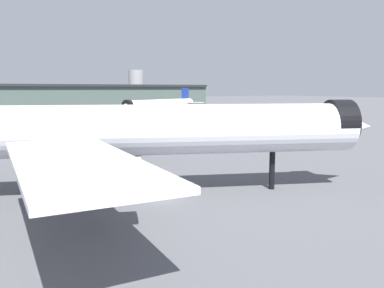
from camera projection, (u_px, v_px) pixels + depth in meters
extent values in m
plane|color=#56565B|center=(160.00, 200.00, 41.27)|extent=(900.00, 900.00, 0.00)
cylinder|color=silver|center=(129.00, 130.00, 42.43)|extent=(48.69, 23.98, 5.45)
cone|color=silver|center=(347.00, 127.00, 46.39)|extent=(7.56, 7.20, 5.34)
cylinder|color=black|center=(339.00, 123.00, 46.16)|extent=(4.34, 6.02, 5.50)
cube|color=silver|center=(101.00, 125.00, 55.65)|extent=(20.75, 22.51, 0.44)
cylinder|color=#B7BAC1|center=(109.00, 140.00, 53.43)|extent=(7.66, 5.43, 3.00)
cube|color=silver|center=(75.00, 161.00, 28.18)|extent=(9.65, 23.17, 0.44)
cylinder|color=#B7BAC1|center=(96.00, 177.00, 31.28)|extent=(7.66, 5.43, 3.00)
cylinder|color=black|center=(272.00, 170.00, 45.64)|extent=(0.65, 0.65, 4.36)
cylinder|color=black|center=(108.00, 171.00, 45.51)|extent=(0.65, 0.65, 4.36)
cylinder|color=black|center=(105.00, 182.00, 39.92)|extent=(0.65, 0.65, 4.36)
cylinder|color=silver|center=(161.00, 104.00, 156.15)|extent=(37.68, 20.32, 4.03)
cone|color=silver|center=(126.00, 106.00, 139.85)|extent=(5.69, 5.45, 3.95)
cone|color=silver|center=(189.00, 103.00, 172.44)|extent=(6.37, 5.68, 3.83)
cylinder|color=black|center=(127.00, 105.00, 140.47)|extent=(3.36, 4.46, 4.07)
cube|color=silver|center=(188.00, 106.00, 152.68)|extent=(8.43, 18.47, 0.32)
cylinder|color=#B7BAC1|center=(182.00, 110.00, 153.26)|extent=(5.97, 4.35, 2.22)
cube|color=silver|center=(145.00, 105.00, 164.77)|extent=(16.79, 17.40, 0.32)
cylinder|color=#B7BAC1|center=(147.00, 108.00, 162.99)|extent=(5.97, 4.35, 2.22)
cube|color=navy|center=(185.00, 96.00, 169.39)|extent=(4.49, 2.37, 6.45)
cube|color=silver|center=(195.00, 102.00, 167.90)|extent=(6.24, 7.98, 0.24)
cube|color=silver|center=(178.00, 102.00, 172.96)|extent=(6.24, 7.98, 0.24)
cylinder|color=black|center=(140.00, 116.00, 146.22)|extent=(0.48, 0.48, 3.23)
cylinder|color=black|center=(168.00, 114.00, 157.11)|extent=(0.48, 0.48, 3.23)
cylinder|color=black|center=(160.00, 113.00, 159.45)|extent=(0.48, 0.48, 3.23)
cube|color=#475651|center=(27.00, 99.00, 198.62)|extent=(201.79, 31.35, 12.44)
cube|color=#232628|center=(26.00, 85.00, 197.67)|extent=(201.87, 33.84, 1.20)
cylinder|color=#939399|center=(137.00, 89.00, 230.44)|extent=(8.97, 8.97, 21.93)
cube|color=black|center=(123.00, 145.00, 77.11)|extent=(5.44, 5.59, 0.35)
cube|color=red|center=(131.00, 140.00, 76.53)|extent=(3.18, 3.18, 1.60)
cube|color=#1E2D38|center=(136.00, 139.00, 76.22)|extent=(1.47, 1.38, 0.80)
cube|color=red|center=(119.00, 138.00, 77.20)|extent=(3.93, 3.98, 2.20)
cylinder|color=black|center=(135.00, 145.00, 77.71)|extent=(0.82, 0.85, 0.90)
cylinder|color=black|center=(130.00, 147.00, 75.52)|extent=(0.82, 0.85, 0.90)
cylinder|color=black|center=(117.00, 145.00, 78.74)|extent=(0.82, 0.85, 0.90)
cylinder|color=black|center=(112.00, 146.00, 76.55)|extent=(0.82, 0.85, 0.90)
cone|color=#F2600C|center=(272.00, 151.00, 71.12)|extent=(0.62, 0.62, 0.77)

